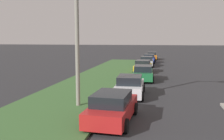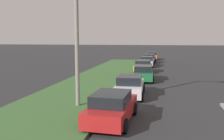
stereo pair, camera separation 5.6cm
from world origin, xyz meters
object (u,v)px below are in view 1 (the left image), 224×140
parked_car_blue (149,59)px  parked_car_orange (152,56)px  parked_car_yellow (143,66)px  parked_car_silver (147,62)px  streetlight (83,32)px  parked_car_green (143,73)px  parked_car_red (112,107)px  parked_car_white (130,86)px

parked_car_blue → parked_car_orange: bearing=-0.2°
parked_car_yellow → parked_car_orange: same height
parked_car_silver → streetlight: size_ratio=0.58×
parked_car_green → parked_car_yellow: (5.89, 0.40, 0.00)m
parked_car_red → parked_car_orange: (36.60, -0.68, 0.00)m
parked_car_white → parked_car_silver: 19.05m
parked_car_green → parked_car_blue: same height
parked_car_yellow → parked_car_blue: size_ratio=1.01×
parked_car_yellow → parked_car_green: bearing=-173.6°
parked_car_yellow → parked_car_red: bearing=-178.3°
streetlight → parked_car_blue: bearing=-5.3°
parked_car_green → parked_car_white: bearing=173.5°
parked_car_blue → streetlight: (-27.88, 2.60, 3.67)m
parked_car_yellow → parked_car_orange: bearing=1.2°
parked_car_orange → parked_car_blue: bearing=175.5°
parked_car_yellow → parked_car_white: bearing=-177.8°
parked_car_white → parked_car_blue: bearing=-2.6°
parked_car_red → parked_car_blue: bearing=2.1°
parked_car_silver → parked_car_blue: (5.42, -0.13, 0.00)m
parked_car_white → parked_car_blue: 24.47m
parked_car_red → parked_car_green: size_ratio=1.00×
parked_car_silver → parked_car_orange: (11.97, -0.31, 0.00)m
parked_car_white → parked_car_yellow: 12.63m
parked_car_white → parked_car_yellow: bearing=-2.2°
streetlight → parked_car_yellow: bearing=-8.4°
parked_car_green → parked_car_yellow: 5.90m
parked_car_white → parked_car_yellow: size_ratio=1.00×
parked_car_blue → parked_car_orange: same height
parked_car_blue → parked_car_red: bearing=-179.6°
parked_car_white → parked_car_red: bearing=176.1°
parked_car_red → streetlight: (2.17, 2.10, 3.67)m
parked_car_blue → parked_car_white: bearing=-179.3°
parked_car_blue → parked_car_orange: (6.55, -0.18, 0.00)m
streetlight → parked_car_red: bearing=-135.9°
parked_car_yellow → parked_car_orange: size_ratio=1.00×
parked_car_yellow → parked_car_blue: bearing=1.3°
parked_car_green → parked_car_orange: same height
parked_car_white → parked_car_orange: 31.02m
parked_car_red → parked_car_silver: size_ratio=1.02×
parked_car_white → parked_car_blue: same height
parked_car_red → parked_car_orange: size_ratio=1.00×
parked_car_white → parked_car_yellow: (12.63, -0.07, 0.00)m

